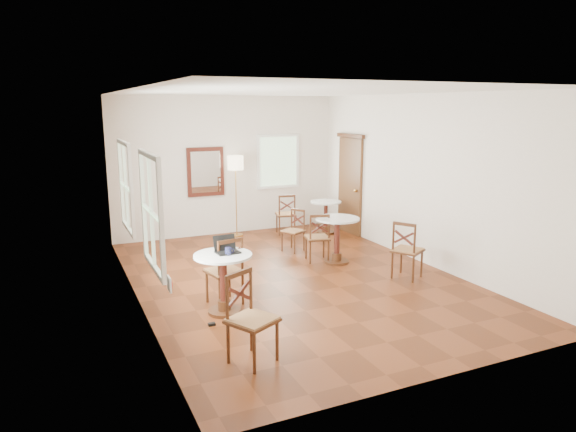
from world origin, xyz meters
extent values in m
plane|color=#5F2910|center=(0.00, 0.00, 0.00)|extent=(7.00, 7.00, 0.00)
cube|color=silver|center=(0.00, 3.50, 1.50)|extent=(5.00, 0.02, 3.00)
cube|color=silver|center=(0.00, -3.50, 1.50)|extent=(5.00, 0.02, 3.00)
cube|color=silver|center=(-2.50, 0.00, 1.50)|extent=(0.02, 7.00, 3.00)
cube|color=silver|center=(2.50, 0.00, 1.50)|extent=(0.02, 7.00, 3.00)
cube|color=white|center=(0.00, 0.00, 3.00)|extent=(5.00, 7.00, 0.02)
cube|color=brown|center=(2.46, 2.40, 1.05)|extent=(0.06, 0.90, 2.10)
cube|color=#472511|center=(2.44, 2.40, 2.15)|extent=(0.08, 1.02, 0.08)
sphere|color=#BF8C3F|center=(2.40, 2.08, 1.00)|extent=(0.07, 0.07, 0.07)
cube|color=#491B13|center=(-0.50, 3.46, 1.40)|extent=(0.80, 0.05, 1.05)
cube|color=white|center=(-0.50, 3.43, 1.40)|extent=(0.64, 0.02, 0.88)
cube|color=white|center=(-2.47, -2.10, 0.95)|extent=(0.02, 0.16, 0.16)
torus|color=red|center=(-2.46, -2.10, 0.95)|extent=(0.02, 0.12, 0.12)
cube|color=white|center=(-2.47, -1.20, 1.55)|extent=(0.06, 1.22, 1.42)
cube|color=white|center=(-2.47, 1.00, 1.55)|extent=(0.06, 1.22, 1.42)
cube|color=white|center=(1.20, 3.47, 1.55)|extent=(1.02, 0.06, 1.22)
cylinder|color=#472511|center=(-1.50, -0.88, 0.02)|extent=(0.45, 0.45, 0.05)
cylinder|color=#472511|center=(-1.50, -0.88, 0.11)|extent=(0.18, 0.18, 0.14)
cylinder|color=#491B13|center=(-1.50, -0.88, 0.45)|extent=(0.10, 0.10, 0.68)
cylinder|color=#472511|center=(-1.50, -0.88, 0.77)|extent=(0.16, 0.16, 0.07)
cylinder|color=white|center=(-1.50, -0.88, 0.82)|extent=(0.79, 0.79, 0.03)
cylinder|color=#472511|center=(1.07, 0.52, 0.02)|extent=(0.45, 0.45, 0.04)
cylinder|color=#472511|center=(1.07, 0.52, 0.11)|extent=(0.18, 0.18, 0.13)
cylinder|color=#491B13|center=(1.07, 0.52, 0.45)|extent=(0.10, 0.10, 0.67)
cylinder|color=#472511|center=(1.07, 0.52, 0.76)|extent=(0.16, 0.16, 0.07)
cylinder|color=white|center=(1.07, 0.52, 0.81)|extent=(0.79, 0.79, 0.03)
cylinder|color=#472511|center=(1.96, 2.57, 0.02)|extent=(0.39, 0.39, 0.04)
cylinder|color=#472511|center=(1.96, 2.57, 0.10)|extent=(0.16, 0.16, 0.12)
cylinder|color=#491B13|center=(1.96, 2.57, 0.39)|extent=(0.09, 0.09, 0.58)
cylinder|color=#472511|center=(1.96, 2.57, 0.66)|extent=(0.14, 0.14, 0.06)
cylinder|color=white|center=(1.96, 2.57, 0.71)|extent=(0.68, 0.68, 0.03)
cylinder|color=#472511|center=(-1.24, -0.32, 0.23)|extent=(0.04, 0.04, 0.47)
cylinder|color=#472511|center=(-1.16, -0.69, 0.23)|extent=(0.04, 0.04, 0.47)
cylinder|color=#472511|center=(-1.60, -0.40, 0.23)|extent=(0.04, 0.04, 0.47)
cylinder|color=#472511|center=(-1.52, -0.77, 0.23)|extent=(0.04, 0.04, 0.47)
cube|color=#472511|center=(-1.38, -0.54, 0.47)|extent=(0.54, 0.54, 0.03)
cube|color=#9A673E|center=(-1.38, -0.54, 0.49)|extent=(0.52, 0.52, 0.04)
cylinder|color=#472511|center=(-1.16, -0.69, 0.73)|extent=(0.04, 0.04, 0.52)
cylinder|color=#472511|center=(-1.52, -0.77, 0.73)|extent=(0.04, 0.04, 0.52)
cube|color=#472511|center=(-1.34, -0.73, 0.96)|extent=(0.39, 0.12, 0.05)
cube|color=#491B13|center=(-1.34, -0.73, 0.74)|extent=(0.33, 0.10, 0.23)
cube|color=#491B13|center=(-1.34, -0.73, 0.74)|extent=(0.33, 0.10, 0.23)
cylinder|color=#472511|center=(-1.72, -2.61, 0.24)|extent=(0.04, 0.04, 0.48)
cylinder|color=#472511|center=(-1.89, -2.27, 0.24)|extent=(0.04, 0.04, 0.48)
cylinder|color=#472511|center=(-1.38, -2.43, 0.24)|extent=(0.04, 0.04, 0.48)
cylinder|color=#472511|center=(-1.56, -2.09, 0.24)|extent=(0.04, 0.04, 0.48)
cube|color=#472511|center=(-1.64, -2.35, 0.48)|extent=(0.63, 0.63, 0.03)
cube|color=#9A673E|center=(-1.64, -2.35, 0.50)|extent=(0.60, 0.60, 0.04)
cylinder|color=#472511|center=(-1.89, -2.27, 0.74)|extent=(0.04, 0.04, 0.53)
cylinder|color=#472511|center=(-1.56, -2.09, 0.74)|extent=(0.04, 0.04, 0.53)
cube|color=#472511|center=(-1.73, -2.18, 0.99)|extent=(0.37, 0.22, 0.05)
cube|color=#491B13|center=(-1.73, -2.18, 0.75)|extent=(0.32, 0.18, 0.23)
cube|color=#491B13|center=(-1.73, -2.18, 0.75)|extent=(0.32, 0.18, 0.23)
cylinder|color=#472511|center=(1.01, 0.90, 0.21)|extent=(0.03, 0.03, 0.42)
cylinder|color=#472511|center=(0.93, 0.57, 0.21)|extent=(0.03, 0.03, 0.42)
cylinder|color=#472511|center=(0.68, 0.98, 0.21)|extent=(0.03, 0.03, 0.42)
cylinder|color=#472511|center=(0.60, 0.65, 0.21)|extent=(0.03, 0.03, 0.42)
cube|color=#472511|center=(0.80, 0.78, 0.43)|extent=(0.50, 0.50, 0.03)
cube|color=#9A673E|center=(0.80, 0.78, 0.44)|extent=(0.47, 0.47, 0.04)
cylinder|color=#472511|center=(0.93, 0.57, 0.66)|extent=(0.03, 0.03, 0.47)
cylinder|color=#472511|center=(0.60, 0.65, 0.66)|extent=(0.03, 0.03, 0.47)
cube|color=#472511|center=(0.76, 0.61, 0.87)|extent=(0.35, 0.11, 0.05)
cube|color=#491B13|center=(0.76, 0.61, 0.67)|extent=(0.30, 0.09, 0.21)
cube|color=#491B13|center=(0.76, 0.61, 0.67)|extent=(0.30, 0.09, 0.21)
cylinder|color=#472511|center=(1.95, -0.76, 0.23)|extent=(0.04, 0.04, 0.45)
cylinder|color=#472511|center=(1.64, -0.94, 0.23)|extent=(0.04, 0.04, 0.45)
cylinder|color=#472511|center=(1.77, -0.44, 0.23)|extent=(0.04, 0.04, 0.45)
cylinder|color=#472511|center=(1.46, -0.62, 0.23)|extent=(0.04, 0.04, 0.45)
cube|color=#472511|center=(1.70, -0.69, 0.46)|extent=(0.61, 0.61, 0.03)
cube|color=#9A673E|center=(1.70, -0.69, 0.47)|extent=(0.58, 0.58, 0.04)
cylinder|color=#472511|center=(1.64, -0.94, 0.71)|extent=(0.04, 0.04, 0.50)
cylinder|color=#472511|center=(1.46, -0.62, 0.71)|extent=(0.04, 0.04, 0.50)
cube|color=#472511|center=(1.55, -0.78, 0.94)|extent=(0.22, 0.35, 0.05)
cube|color=#491B13|center=(1.55, -0.78, 0.72)|extent=(0.19, 0.29, 0.22)
cube|color=#491B13|center=(1.55, -0.78, 0.72)|extent=(0.19, 0.29, 0.22)
cylinder|color=#472511|center=(1.33, 3.02, 0.21)|extent=(0.03, 0.03, 0.42)
cylinder|color=#472511|center=(1.25, 2.69, 0.21)|extent=(0.03, 0.03, 0.42)
cylinder|color=#472511|center=(1.00, 3.10, 0.21)|extent=(0.03, 0.03, 0.42)
cylinder|color=#472511|center=(0.92, 2.77, 0.21)|extent=(0.03, 0.03, 0.42)
cube|color=#472511|center=(1.13, 2.89, 0.43)|extent=(0.50, 0.50, 0.03)
cube|color=#9A673E|center=(1.13, 2.89, 0.44)|extent=(0.48, 0.48, 0.04)
cylinder|color=#472511|center=(1.25, 2.69, 0.66)|extent=(0.03, 0.03, 0.47)
cylinder|color=#472511|center=(0.92, 2.77, 0.66)|extent=(0.03, 0.03, 0.47)
cube|color=#472511|center=(1.09, 2.73, 0.88)|extent=(0.36, 0.12, 0.05)
cube|color=#491B13|center=(1.09, 2.73, 0.67)|extent=(0.30, 0.10, 0.21)
cube|color=#491B13|center=(1.09, 2.73, 0.67)|extent=(0.30, 0.10, 0.21)
cylinder|color=#472511|center=(0.47, 1.62, 0.19)|extent=(0.03, 0.03, 0.38)
cylinder|color=#472511|center=(0.74, 1.76, 0.19)|extent=(0.03, 0.03, 0.38)
cylinder|color=#472511|center=(0.61, 1.35, 0.19)|extent=(0.03, 0.03, 0.38)
cylinder|color=#472511|center=(0.89, 1.49, 0.19)|extent=(0.03, 0.03, 0.38)
cube|color=#472511|center=(0.68, 1.55, 0.39)|extent=(0.51, 0.51, 0.03)
cube|color=#9A673E|center=(0.68, 1.55, 0.40)|extent=(0.48, 0.48, 0.03)
cylinder|color=#472511|center=(0.74, 1.76, 0.60)|extent=(0.03, 0.03, 0.43)
cylinder|color=#472511|center=(0.89, 1.49, 0.60)|extent=(0.03, 0.03, 0.43)
cube|color=#472511|center=(0.81, 1.62, 0.79)|extent=(0.18, 0.30, 0.04)
cube|color=#491B13|center=(0.81, 1.62, 0.60)|extent=(0.15, 0.25, 0.19)
cube|color=#491B13|center=(0.81, 1.62, 0.60)|extent=(0.15, 0.25, 0.19)
cylinder|color=#BF8C3F|center=(0.07, 3.15, 0.02)|extent=(0.28, 0.28, 0.03)
cylinder|color=#BF8C3F|center=(0.07, 3.15, 0.80)|extent=(0.02, 0.02, 1.60)
cylinder|color=beige|center=(0.07, 3.15, 1.60)|extent=(0.34, 0.34, 0.30)
cube|color=black|center=(-1.42, -0.85, 0.84)|extent=(0.33, 0.25, 0.02)
cube|color=black|center=(-1.42, -0.85, 0.85)|extent=(0.26, 0.15, 0.00)
cube|color=black|center=(-1.43, -0.73, 0.95)|extent=(0.32, 0.09, 0.21)
cube|color=silver|center=(-1.43, -0.73, 0.95)|extent=(0.28, 0.07, 0.17)
ellipsoid|color=black|center=(-1.40, -0.73, 0.85)|extent=(0.10, 0.08, 0.03)
cylinder|color=#0F1233|center=(-1.44, -0.93, 0.88)|extent=(0.08, 0.08, 0.10)
torus|color=#0F1233|center=(-1.39, -0.93, 0.88)|extent=(0.07, 0.01, 0.07)
cylinder|color=white|center=(-1.45, -0.97, 0.89)|extent=(0.06, 0.06, 0.11)
cube|color=black|center=(-1.78, -1.22, 0.02)|extent=(0.09, 0.06, 0.04)
camera|label=1|loc=(-3.49, -7.35, 2.79)|focal=32.47mm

